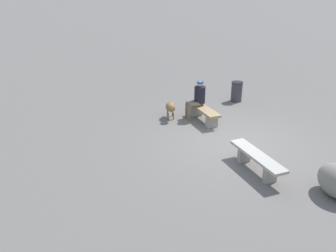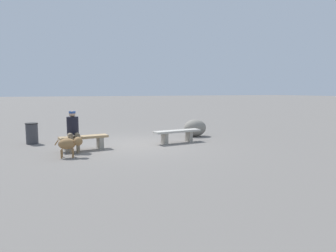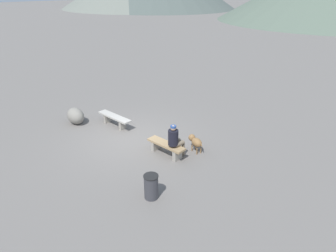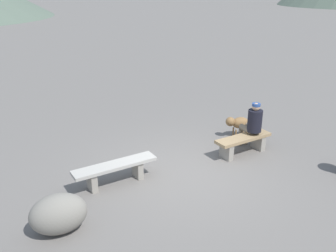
# 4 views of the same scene
# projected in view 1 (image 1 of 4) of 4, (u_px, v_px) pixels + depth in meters

# --- Properties ---
(ground) EXTENTS (210.00, 210.00, 0.06)m
(ground) POSITION_uv_depth(u_px,v_px,m) (235.00, 144.00, 9.90)
(ground) COLOR slate
(bench_left) EXTENTS (1.84, 0.57, 0.46)m
(bench_left) POSITION_uv_depth(u_px,v_px,m) (257.00, 159.00, 8.32)
(bench_left) COLOR gray
(bench_left) RESTS_ON ground
(bench_right) EXTENTS (1.56, 0.56, 0.46)m
(bench_right) POSITION_uv_depth(u_px,v_px,m) (204.00, 112.00, 11.25)
(bench_right) COLOR gray
(bench_right) RESTS_ON ground
(seated_person) EXTENTS (0.36, 0.63, 1.27)m
(seated_person) POSITION_uv_depth(u_px,v_px,m) (197.00, 97.00, 11.34)
(seated_person) COLOR black
(seated_person) RESTS_ON ground
(dog) EXTENTS (0.76, 0.40, 0.58)m
(dog) POSITION_uv_depth(u_px,v_px,m) (171.00, 107.00, 11.42)
(dog) COLOR olive
(dog) RESTS_ON ground
(trash_bin) EXTENTS (0.43, 0.43, 0.75)m
(trash_bin) POSITION_uv_depth(u_px,v_px,m) (237.00, 92.00, 13.07)
(trash_bin) COLOR #38383D
(trash_bin) RESTS_ON ground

